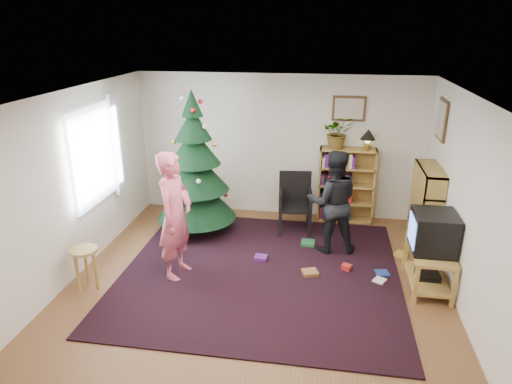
# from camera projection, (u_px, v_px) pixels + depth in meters

# --- Properties ---
(floor) EXTENTS (5.00, 5.00, 0.00)m
(floor) POSITION_uv_depth(u_px,v_px,m) (257.00, 283.00, 6.13)
(floor) COLOR brown
(floor) RESTS_ON ground
(ceiling) EXTENTS (5.00, 5.00, 0.00)m
(ceiling) POSITION_uv_depth(u_px,v_px,m) (258.00, 95.00, 5.25)
(ceiling) COLOR white
(ceiling) RESTS_ON wall_back
(wall_back) EXTENTS (5.00, 0.02, 2.50)m
(wall_back) POSITION_uv_depth(u_px,v_px,m) (280.00, 146.00, 8.00)
(wall_back) COLOR silver
(wall_back) RESTS_ON floor
(wall_front) EXTENTS (5.00, 0.02, 2.50)m
(wall_front) POSITION_uv_depth(u_px,v_px,m) (205.00, 316.00, 3.38)
(wall_front) COLOR silver
(wall_front) RESTS_ON floor
(wall_left) EXTENTS (0.02, 5.00, 2.50)m
(wall_left) POSITION_uv_depth(u_px,v_px,m) (72.00, 186.00, 6.06)
(wall_left) COLOR silver
(wall_left) RESTS_ON floor
(wall_right) EXTENTS (0.02, 5.00, 2.50)m
(wall_right) POSITION_uv_depth(u_px,v_px,m) (469.00, 209.00, 5.32)
(wall_right) COLOR silver
(wall_right) RESTS_ON floor
(rug) EXTENTS (3.80, 3.60, 0.02)m
(rug) POSITION_uv_depth(u_px,v_px,m) (261.00, 271.00, 6.40)
(rug) COLOR black
(rug) RESTS_ON floor
(window_pane) EXTENTS (0.04, 1.20, 1.40)m
(window_pane) POSITION_uv_depth(u_px,v_px,m) (94.00, 156.00, 6.52)
(window_pane) COLOR silver
(window_pane) RESTS_ON wall_left
(curtain) EXTENTS (0.06, 0.35, 1.60)m
(curtain) POSITION_uv_depth(u_px,v_px,m) (118.00, 144.00, 7.17)
(curtain) COLOR silver
(curtain) RESTS_ON wall_left
(picture_back) EXTENTS (0.55, 0.03, 0.42)m
(picture_back) POSITION_uv_depth(u_px,v_px,m) (349.00, 109.00, 7.57)
(picture_back) COLOR #4C3319
(picture_back) RESTS_ON wall_back
(picture_right) EXTENTS (0.03, 0.50, 0.60)m
(picture_right) POSITION_uv_depth(u_px,v_px,m) (442.00, 120.00, 6.70)
(picture_right) COLOR #4C3319
(picture_right) RESTS_ON wall_right
(christmas_tree) EXTENTS (1.30, 1.30, 2.35)m
(christmas_tree) POSITION_uv_depth(u_px,v_px,m) (195.00, 175.00, 7.35)
(christmas_tree) COLOR #3F2816
(christmas_tree) RESTS_ON rug
(bookshelf_back) EXTENTS (0.95, 0.30, 1.30)m
(bookshelf_back) POSITION_uv_depth(u_px,v_px,m) (346.00, 184.00, 7.88)
(bookshelf_back) COLOR #A8863C
(bookshelf_back) RESTS_ON floor
(bookshelf_right) EXTENTS (0.30, 0.95, 1.30)m
(bookshelf_right) POSITION_uv_depth(u_px,v_px,m) (425.00, 208.00, 6.87)
(bookshelf_right) COLOR #A8863C
(bookshelf_right) RESTS_ON floor
(tv_stand) EXTENTS (0.51, 0.91, 0.55)m
(tv_stand) POSITION_uv_depth(u_px,v_px,m) (429.00, 265.00, 5.94)
(tv_stand) COLOR #A8863C
(tv_stand) RESTS_ON floor
(crt_tv) EXTENTS (0.53, 0.58, 0.50)m
(crt_tv) POSITION_uv_depth(u_px,v_px,m) (434.00, 232.00, 5.77)
(crt_tv) COLOR black
(crt_tv) RESTS_ON tv_stand
(armchair) EXTENTS (0.59, 0.59, 0.98)m
(armchair) POSITION_uv_depth(u_px,v_px,m) (296.00, 200.00, 7.58)
(armchair) COLOR black
(armchair) RESTS_ON rug
(stool) EXTENTS (0.35, 0.35, 0.58)m
(stool) POSITION_uv_depth(u_px,v_px,m) (85.00, 258.00, 5.85)
(stool) COLOR #A8863C
(stool) RESTS_ON floor
(person_standing) EXTENTS (0.51, 0.70, 1.76)m
(person_standing) POSITION_uv_depth(u_px,v_px,m) (175.00, 216.00, 6.05)
(person_standing) COLOR #D4546A
(person_standing) RESTS_ON rug
(person_by_chair) EXTENTS (0.84, 0.70, 1.58)m
(person_by_chair) POSITION_uv_depth(u_px,v_px,m) (333.00, 202.00, 6.75)
(person_by_chair) COLOR black
(person_by_chair) RESTS_ON rug
(potted_plant) EXTENTS (0.56, 0.51, 0.55)m
(potted_plant) POSITION_uv_depth(u_px,v_px,m) (338.00, 132.00, 7.60)
(potted_plant) COLOR gray
(potted_plant) RESTS_ON bookshelf_back
(table_lamp) EXTENTS (0.26, 0.26, 0.34)m
(table_lamp) POSITION_uv_depth(u_px,v_px,m) (368.00, 136.00, 7.54)
(table_lamp) COLOR #A57F33
(table_lamp) RESTS_ON bookshelf_back
(floor_clutter) EXTENTS (2.26, 1.15, 0.08)m
(floor_clutter) POSITION_uv_depth(u_px,v_px,m) (340.00, 263.00, 6.55)
(floor_clutter) COLOR #A51E19
(floor_clutter) RESTS_ON rug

